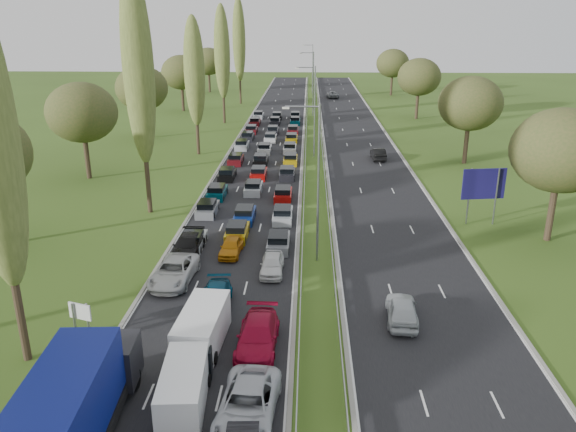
{
  "coord_description": "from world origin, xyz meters",
  "views": [
    {
      "loc": [
        3.75,
        3.1,
        17.55
      ],
      "look_at": [
        2.04,
        49.01,
        1.5
      ],
      "focal_mm": 35.0,
      "sensor_mm": 36.0,
      "label": 1
    }
  ],
  "objects_px": {
    "white_van_rear": "(203,326)",
    "direction_sign": "(484,186)",
    "near_car_2": "(174,271)",
    "white_van_front": "(185,385)",
    "near_car_3": "(188,246)",
    "blue_lorry": "(77,403)",
    "info_sign": "(80,315)"
  },
  "relations": [
    {
      "from": "blue_lorry",
      "to": "direction_sign",
      "type": "relative_size",
      "value": 1.9
    },
    {
      "from": "near_car_3",
      "to": "white_van_rear",
      "type": "xyz_separation_m",
      "value": [
        3.55,
        -12.77,
        0.37
      ]
    },
    {
      "from": "blue_lorry",
      "to": "white_van_rear",
      "type": "xyz_separation_m",
      "value": [
        3.87,
        8.23,
        -1.0
      ]
    },
    {
      "from": "near_car_3",
      "to": "near_car_2",
      "type": "bearing_deg",
      "value": -89.08
    },
    {
      "from": "near_car_2",
      "to": "near_car_3",
      "type": "height_order",
      "value": "near_car_2"
    },
    {
      "from": "near_car_2",
      "to": "direction_sign",
      "type": "distance_m",
      "value": 28.31
    },
    {
      "from": "info_sign",
      "to": "near_car_3",
      "type": "bearing_deg",
      "value": 72.99
    },
    {
      "from": "near_car_3",
      "to": "white_van_rear",
      "type": "bearing_deg",
      "value": -73.93
    },
    {
      "from": "near_car_2",
      "to": "white_van_front",
      "type": "distance_m",
      "value": 13.76
    },
    {
      "from": "near_car_2",
      "to": "direction_sign",
      "type": "bearing_deg",
      "value": 30.43
    },
    {
      "from": "near_car_2",
      "to": "near_car_3",
      "type": "relative_size",
      "value": 1.09
    },
    {
      "from": "white_van_rear",
      "to": "direction_sign",
      "type": "bearing_deg",
      "value": 47.67
    },
    {
      "from": "white_van_rear",
      "to": "direction_sign",
      "type": "distance_m",
      "value": 30.06
    },
    {
      "from": "near_car_2",
      "to": "blue_lorry",
      "type": "distance_m",
      "value": 16.23
    },
    {
      "from": "near_car_2",
      "to": "white_van_front",
      "type": "bearing_deg",
      "value": -71.67
    },
    {
      "from": "white_van_front",
      "to": "white_van_rear",
      "type": "distance_m",
      "value": 5.34
    },
    {
      "from": "white_van_front",
      "to": "direction_sign",
      "type": "height_order",
      "value": "direction_sign"
    },
    {
      "from": "blue_lorry",
      "to": "white_van_front",
      "type": "relative_size",
      "value": 1.95
    },
    {
      "from": "near_car_3",
      "to": "white_van_rear",
      "type": "height_order",
      "value": "white_van_rear"
    },
    {
      "from": "white_van_front",
      "to": "direction_sign",
      "type": "distance_m",
      "value": 33.94
    },
    {
      "from": "near_car_3",
      "to": "white_van_front",
      "type": "xyz_separation_m",
      "value": [
        3.63,
        -18.1,
        0.27
      ]
    },
    {
      "from": "near_car_2",
      "to": "direction_sign",
      "type": "height_order",
      "value": "direction_sign"
    },
    {
      "from": "white_van_front",
      "to": "white_van_rear",
      "type": "bearing_deg",
      "value": 86.54
    },
    {
      "from": "white_van_rear",
      "to": "info_sign",
      "type": "distance_m",
      "value": 7.31
    },
    {
      "from": "white_van_front",
      "to": "near_car_2",
      "type": "bearing_deg",
      "value": 100.85
    },
    {
      "from": "near_car_3",
      "to": "direction_sign",
      "type": "height_order",
      "value": "direction_sign"
    },
    {
      "from": "near_car_3",
      "to": "white_van_rear",
      "type": "distance_m",
      "value": 13.26
    },
    {
      "from": "near_car_3",
      "to": "info_sign",
      "type": "distance_m",
      "value": 12.75
    },
    {
      "from": "near_car_2",
      "to": "info_sign",
      "type": "height_order",
      "value": "info_sign"
    },
    {
      "from": "direction_sign",
      "to": "blue_lorry",
      "type": "bearing_deg",
      "value": -131.12
    },
    {
      "from": "blue_lorry",
      "to": "info_sign",
      "type": "bearing_deg",
      "value": 107.67
    },
    {
      "from": "direction_sign",
      "to": "near_car_3",
      "type": "bearing_deg",
      "value": -162.13
    }
  ]
}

